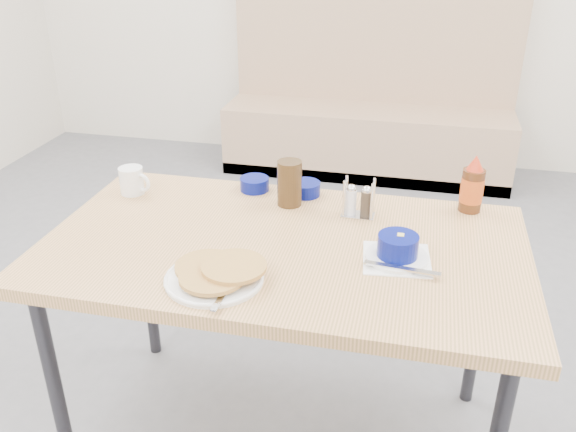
% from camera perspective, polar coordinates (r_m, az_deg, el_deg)
% --- Properties ---
extents(booth_bench, '(1.90, 0.56, 1.22)m').
position_cam_1_polar(booth_bench, '(4.26, 7.54, 8.95)').
color(booth_bench, tan).
rests_on(booth_bench, ground).
extents(dining_table, '(1.40, 0.80, 0.76)m').
position_cam_1_polar(dining_table, '(1.81, -0.41, -4.18)').
color(dining_table, tan).
rests_on(dining_table, ground).
extents(pancake_plate, '(0.27, 0.28, 0.05)m').
position_cam_1_polar(pancake_plate, '(1.60, -6.75, -5.41)').
color(pancake_plate, white).
rests_on(pancake_plate, dining_table).
extents(coffee_mug, '(0.12, 0.08, 0.09)m').
position_cam_1_polar(coffee_mug, '(2.13, -14.34, 3.25)').
color(coffee_mug, white).
rests_on(coffee_mug, dining_table).
extents(grits_setting, '(0.22, 0.20, 0.08)m').
position_cam_1_polar(grits_setting, '(1.70, 10.21, -3.12)').
color(grits_setting, white).
rests_on(grits_setting, dining_table).
extents(creamer_bowl, '(0.10, 0.10, 0.04)m').
position_cam_1_polar(creamer_bowl, '(2.10, -3.15, 3.00)').
color(creamer_bowl, '#040D63').
rests_on(creamer_bowl, dining_table).
extents(butter_bowl, '(0.10, 0.10, 0.05)m').
position_cam_1_polar(butter_bowl, '(2.07, 1.63, 2.57)').
color(butter_bowl, '#040D63').
rests_on(butter_bowl, dining_table).
extents(amber_tumbler, '(0.08, 0.08, 0.15)m').
position_cam_1_polar(amber_tumbler, '(1.97, 0.14, 3.09)').
color(amber_tumbler, '#342310').
rests_on(amber_tumbler, dining_table).
extents(condiment_caddy, '(0.10, 0.06, 0.12)m').
position_cam_1_polar(condiment_caddy, '(1.92, 6.61, 1.19)').
color(condiment_caddy, silver).
rests_on(condiment_caddy, dining_table).
extents(syrup_bottle, '(0.07, 0.07, 0.19)m').
position_cam_1_polar(syrup_bottle, '(2.02, 16.86, 2.61)').
color(syrup_bottle, '#47230F').
rests_on(syrup_bottle, dining_table).
extents(sugar_wrapper, '(0.04, 0.04, 0.00)m').
position_cam_1_polar(sugar_wrapper, '(1.69, -6.40, -4.23)').
color(sugar_wrapper, '#D76347').
rests_on(sugar_wrapper, dining_table).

